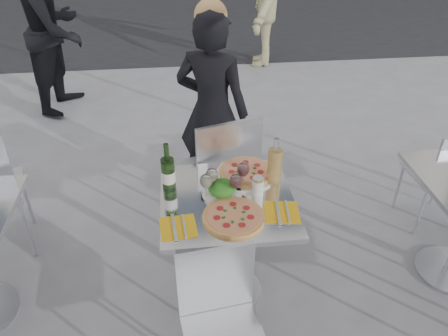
{
  "coord_description": "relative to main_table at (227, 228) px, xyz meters",
  "views": [
    {
      "loc": [
        -0.22,
        -1.86,
        2.21
      ],
      "look_at": [
        0.0,
        0.15,
        0.85
      ],
      "focal_mm": 35.0,
      "sensor_mm": 36.0,
      "label": 1
    }
  ],
  "objects": [
    {
      "name": "ground",
      "position": [
        0.0,
        0.0,
        -0.54
      ],
      "size": [
        80.0,
        80.0,
        0.0
      ],
      "primitive_type": "plane",
      "color": "slate"
    },
    {
      "name": "street_asphalt",
      "position": [
        0.0,
        6.5,
        -0.54
      ],
      "size": [
        24.0,
        5.0,
        0.0
      ],
      "primitive_type": "cube",
      "color": "black",
      "rests_on": "ground"
    },
    {
      "name": "main_table",
      "position": [
        0.0,
        0.0,
        0.0
      ],
      "size": [
        0.72,
        0.72,
        0.75
      ],
      "color": "#B7BABF",
      "rests_on": "ground"
    },
    {
      "name": "chair_far",
      "position": [
        0.03,
        0.56,
        0.04
      ],
      "size": [
        0.56,
        0.57,
        0.97
      ],
      "rotation": [
        0.0,
        0.0,
        3.44
      ],
      "color": "silver",
      "rests_on": "ground"
    },
    {
      "name": "chair_near",
      "position": [
        -0.09,
        -0.55,
        -0.05
      ],
      "size": [
        0.42,
        0.43,
        0.82
      ],
      "rotation": [
        0.0,
        0.0,
        0.14
      ],
      "color": "silver",
      "rests_on": "ground"
    },
    {
      "name": "side_chair_rfar",
      "position": [
        1.6,
        0.46,
        -0.05
      ],
      "size": [
        0.4,
        0.41,
        0.83
      ],
      "rotation": [
        0.0,
        0.0,
        3.19
      ],
      "color": "silver",
      "rests_on": "ground"
    },
    {
      "name": "woman_diner",
      "position": [
        0.01,
        1.04,
        0.22
      ],
      "size": [
        0.65,
        0.56,
        1.51
      ],
      "primitive_type": "imported",
      "rotation": [
        0.0,
        0.0,
        2.71
      ],
      "color": "black",
      "rests_on": "ground"
    },
    {
      "name": "pedestrian_a",
      "position": [
        -1.47,
        2.94,
        0.32
      ],
      "size": [
        0.84,
        0.98,
        1.73
      ],
      "primitive_type": "imported",
      "rotation": [
        0.0,
        0.0,
        1.32
      ],
      "color": "black",
      "rests_on": "ground"
    },
    {
      "name": "pizza_near",
      "position": [
        0.01,
        -0.17,
        0.22
      ],
      "size": [
        0.32,
        0.32,
        0.02
      ],
      "color": "#DCA156",
      "rests_on": "main_table"
    },
    {
      "name": "pizza_far",
      "position": [
        0.14,
        0.21,
        0.23
      ],
      "size": [
        0.35,
        0.35,
        0.03
      ],
      "color": "white",
      "rests_on": "main_table"
    },
    {
      "name": "salad_plate",
      "position": [
        -0.02,
        0.04,
        0.25
      ],
      "size": [
        0.22,
        0.22,
        0.09
      ],
      "color": "white",
      "rests_on": "main_table"
    },
    {
      "name": "wine_bottle",
      "position": [
        -0.31,
        0.12,
        0.32
      ],
      "size": [
        0.07,
        0.08,
        0.29
      ],
      "color": "#2E5A22",
      "rests_on": "main_table"
    },
    {
      "name": "carafe",
      "position": [
        0.28,
        0.12,
        0.33
      ],
      "size": [
        0.08,
        0.08,
        0.29
      ],
      "color": "#E2BA60",
      "rests_on": "main_table"
    },
    {
      "name": "sugar_shaker",
      "position": [
        0.17,
        0.02,
        0.26
      ],
      "size": [
        0.06,
        0.06,
        0.11
      ],
      "color": "white",
      "rests_on": "main_table"
    },
    {
      "name": "wineglass_white_a",
      "position": [
        -0.11,
        0.02,
        0.32
      ],
      "size": [
        0.07,
        0.07,
        0.16
      ],
      "color": "white",
      "rests_on": "main_table"
    },
    {
      "name": "wineglass_white_b",
      "position": [
        -0.08,
        0.07,
        0.32
      ],
      "size": [
        0.07,
        0.07,
        0.16
      ],
      "color": "white",
      "rests_on": "main_table"
    },
    {
      "name": "wineglass_red_a",
      "position": [
        0.05,
        -0.0,
        0.32
      ],
      "size": [
        0.07,
        0.07,
        0.16
      ],
      "color": "white",
      "rests_on": "main_table"
    },
    {
      "name": "wineglass_red_b",
      "position": [
        0.1,
        0.1,
        0.32
      ],
      "size": [
        0.07,
        0.07,
        0.16
      ],
      "color": "white",
      "rests_on": "main_table"
    },
    {
      "name": "napkin_left",
      "position": [
        -0.27,
        -0.21,
        0.21
      ],
      "size": [
        0.19,
        0.2,
        0.01
      ],
      "rotation": [
        0.0,
        0.0,
        0.08
      ],
      "color": "gold",
      "rests_on": "main_table"
    },
    {
      "name": "napkin_right",
      "position": [
        0.27,
        -0.15,
        0.21
      ],
      "size": [
        0.2,
        0.2,
        0.01
      ],
      "rotation": [
        0.0,
        0.0,
        -0.11
      ],
      "color": "gold",
      "rests_on": "main_table"
    }
  ]
}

